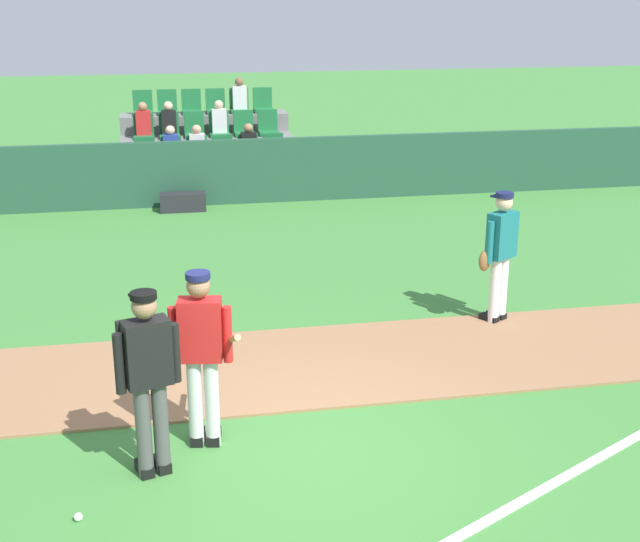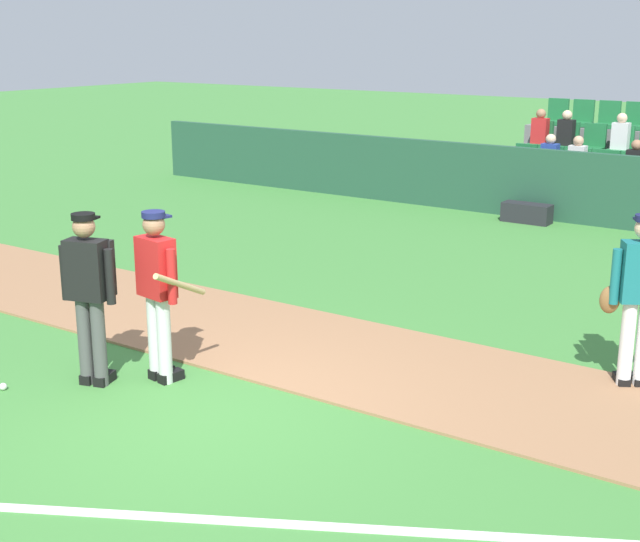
{
  "view_description": "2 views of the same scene",
  "coord_description": "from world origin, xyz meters",
  "views": [
    {
      "loc": [
        -1.14,
        -7.12,
        4.19
      ],
      "look_at": [
        0.67,
        2.28,
        1.06
      ],
      "focal_mm": 48.2,
      "sensor_mm": 36.0,
      "label": 1
    },
    {
      "loc": [
        5.25,
        -5.65,
        3.45
      ],
      "look_at": [
        0.05,
        1.93,
        0.94
      ],
      "focal_mm": 49.51,
      "sensor_mm": 36.0,
      "label": 2
    }
  ],
  "objects": [
    {
      "name": "stadium_bleachers",
      "position": [
        -0.01,
        12.1,
        0.63
      ],
      "size": [
        3.9,
        2.95,
        2.3
      ],
      "color": "slate",
      "rests_on": "ground"
    },
    {
      "name": "batter_red_jersey",
      "position": [
        -0.83,
        0.36,
        0.97
      ],
      "size": [
        0.64,
        0.8,
        1.76
      ],
      "color": "silver",
      "rests_on": "ground"
    },
    {
      "name": "infield_dirt_path",
      "position": [
        0.0,
        1.97,
        0.01
      ],
      "size": [
        28.0,
        2.28,
        0.03
      ],
      "primitive_type": "cube",
      "color": "#9E704C",
      "rests_on": "ground"
    },
    {
      "name": "runner_teal_jersey",
      "position": [
        3.16,
        2.88,
        0.96
      ],
      "size": [
        0.63,
        0.44,
        1.76
      ],
      "color": "white",
      "rests_on": "ground"
    },
    {
      "name": "equipment_bag",
      "position": [
        -0.68,
        9.78,
        0.18
      ],
      "size": [
        0.9,
        0.36,
        0.36
      ],
      "primitive_type": "cube",
      "color": "#232328",
      "rests_on": "ground"
    },
    {
      "name": "ground_plane",
      "position": [
        0.0,
        0.0,
        0.0
      ],
      "size": [
        80.0,
        80.0,
        0.0
      ],
      "primitive_type": "plane",
      "color": "#42843A"
    },
    {
      "name": "foul_line_chalk",
      "position": [
        3.0,
        -0.5,
        0.01
      ],
      "size": [
        10.62,
        5.76,
        0.01
      ],
      "primitive_type": "cube",
      "rotation": [
        0.0,
        0.0,
        0.49
      ],
      "color": "white",
      "rests_on": "ground"
    },
    {
      "name": "umpire_home_plate",
      "position": [
        -1.33,
        -0.08,
        1.0
      ],
      "size": [
        0.57,
        0.39,
        1.76
      ],
      "color": "#4C4C4C",
      "rests_on": "ground"
    },
    {
      "name": "baseball",
      "position": [
        -1.96,
        -0.72,
        0.04
      ],
      "size": [
        0.07,
        0.07,
        0.07
      ],
      "primitive_type": "sphere",
      "color": "white",
      "rests_on": "ground"
    },
    {
      "name": "dugout_fence",
      "position": [
        0.0,
        10.23,
        0.66
      ],
      "size": [
        20.0,
        0.16,
        1.32
      ],
      "primitive_type": "cube",
      "color": "#234C38",
      "rests_on": "ground"
    }
  ]
}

